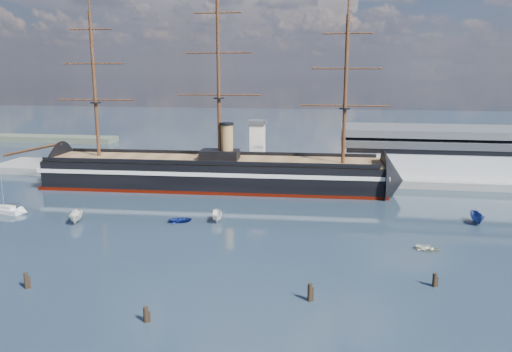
# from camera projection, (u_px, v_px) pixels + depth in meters

# --- Properties ---
(ground) EXTENTS (600.00, 600.00, 0.00)m
(ground) POSITION_uv_depth(u_px,v_px,m) (221.00, 209.00, 112.95)
(ground) COLOR #1B2733
(ground) RESTS_ON ground
(quay) EXTENTS (180.00, 18.00, 2.00)m
(quay) POSITION_uv_depth(u_px,v_px,m) (283.00, 177.00, 146.12)
(quay) COLOR slate
(quay) RESTS_ON ground
(warehouse) EXTENTS (63.00, 21.00, 11.60)m
(warehouse) POSITION_uv_depth(u_px,v_px,m) (454.00, 153.00, 140.73)
(warehouse) COLOR #B7BABC
(warehouse) RESTS_ON ground
(quay_tower) EXTENTS (5.00, 5.00, 15.00)m
(quay_tower) POSITION_uv_depth(u_px,v_px,m) (258.00, 145.00, 142.30)
(quay_tower) COLOR silver
(quay_tower) RESTS_ON ground
(warship) EXTENTS (113.20, 19.94, 53.94)m
(warship) POSITION_uv_depth(u_px,v_px,m) (206.00, 173.00, 132.80)
(warship) COLOR black
(warship) RESTS_ON ground
(sailboat) EXTENTS (7.81, 3.81, 12.01)m
(sailboat) POSITION_uv_depth(u_px,v_px,m) (6.00, 210.00, 109.48)
(sailboat) COLOR silver
(sailboat) RESTS_ON ground
(motorboat_a) EXTENTS (7.61, 4.80, 2.86)m
(motorboat_a) POSITION_uv_depth(u_px,v_px,m) (77.00, 222.00, 102.95)
(motorboat_a) COLOR silver
(motorboat_a) RESTS_ON ground
(motorboat_b) EXTENTS (2.08, 3.23, 1.40)m
(motorboat_b) POSITION_uv_depth(u_px,v_px,m) (181.00, 222.00, 103.23)
(motorboat_b) COLOR navy
(motorboat_b) RESTS_ON ground
(motorboat_c) EXTENTS (6.85, 3.68, 2.60)m
(motorboat_c) POSITION_uv_depth(u_px,v_px,m) (217.00, 221.00, 103.82)
(motorboat_c) COLOR white
(motorboat_c) RESTS_ON ground
(motorboat_e) EXTENTS (2.09, 2.86, 1.24)m
(motorboat_e) POSITION_uv_depth(u_px,v_px,m) (428.00, 251.00, 86.90)
(motorboat_e) COLOR beige
(motorboat_e) RESTS_ON ground
(motorboat_f) EXTENTS (6.79, 2.64, 2.69)m
(motorboat_f) POSITION_uv_depth(u_px,v_px,m) (477.00, 223.00, 102.50)
(motorboat_f) COLOR navy
(motorboat_f) RESTS_ON ground
(piling_near_left) EXTENTS (0.64, 0.64, 3.08)m
(piling_near_left) POSITION_uv_depth(u_px,v_px,m) (27.00, 288.00, 71.93)
(piling_near_left) COLOR black
(piling_near_left) RESTS_ON ground
(piling_near_mid) EXTENTS (0.64, 0.64, 2.69)m
(piling_near_mid) POSITION_uv_depth(u_px,v_px,m) (146.00, 322.00, 62.34)
(piling_near_mid) COLOR black
(piling_near_mid) RESTS_ON ground
(piling_near_right) EXTENTS (0.64, 0.64, 3.23)m
(piling_near_right) POSITION_uv_depth(u_px,v_px,m) (310.00, 301.00, 68.01)
(piling_near_right) COLOR black
(piling_near_right) RESTS_ON ground
(piling_far_right) EXTENTS (0.64, 0.64, 2.77)m
(piling_far_right) POSITION_uv_depth(u_px,v_px,m) (434.00, 287.00, 72.48)
(piling_far_right) COLOR black
(piling_far_right) RESTS_ON ground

